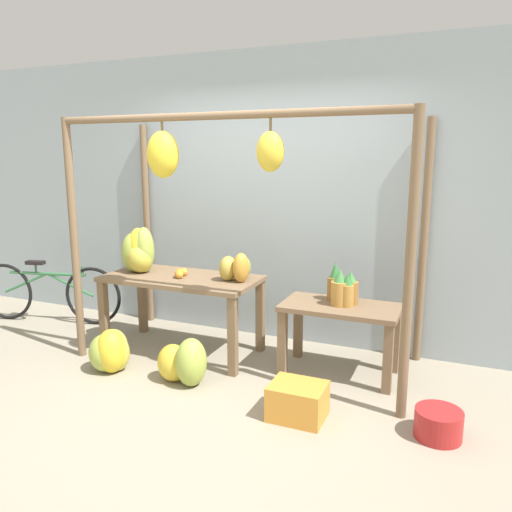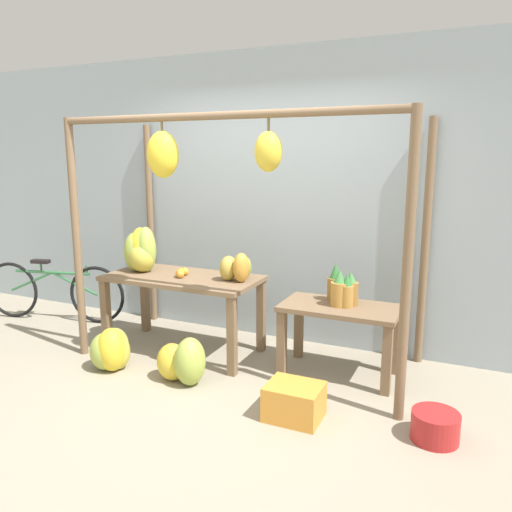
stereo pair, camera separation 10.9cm
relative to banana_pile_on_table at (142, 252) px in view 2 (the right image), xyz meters
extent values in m
plane|color=gray|center=(1.07, -0.85, -0.91)|extent=(20.00, 20.00, 0.00)
cube|color=#99A8B2|center=(1.07, 0.74, 0.49)|extent=(8.00, 0.08, 2.80)
cylinder|color=brown|center=(-0.36, -0.45, 0.15)|extent=(0.07, 0.07, 2.13)
cylinder|color=brown|center=(2.50, -0.45, 0.15)|extent=(0.07, 0.07, 2.13)
cylinder|color=brown|center=(-0.36, 0.65, 0.15)|extent=(0.07, 0.07, 2.13)
cylinder|color=brown|center=(2.50, 0.65, 0.15)|extent=(0.07, 0.07, 2.13)
cylinder|color=brown|center=(1.07, -0.45, 1.19)|extent=(2.86, 0.06, 0.06)
cylinder|color=brown|center=(0.59, -0.45, 1.12)|extent=(0.02, 0.02, 0.07)
ellipsoid|color=yellow|center=(0.59, -0.45, 0.91)|extent=(0.26, 0.23, 0.36)
cylinder|color=brown|center=(1.50, -0.45, 1.12)|extent=(0.02, 0.02, 0.09)
ellipsoid|color=gold|center=(1.50, -0.45, 0.93)|extent=(0.20, 0.18, 0.29)
cube|color=brown|center=(0.45, 0.00, -0.21)|extent=(1.43, 0.70, 0.04)
cube|color=brown|center=(-0.21, -0.30, -0.57)|extent=(0.07, 0.07, 0.68)
cube|color=brown|center=(1.11, -0.30, -0.57)|extent=(0.07, 0.07, 0.68)
cube|color=brown|center=(-0.21, 0.30, -0.57)|extent=(0.07, 0.07, 0.68)
cube|color=brown|center=(1.11, 0.30, -0.57)|extent=(0.07, 0.07, 0.68)
cube|color=brown|center=(1.92, 0.09, -0.33)|extent=(0.96, 0.52, 0.04)
cube|color=brown|center=(1.49, -0.13, -0.63)|extent=(0.07, 0.07, 0.56)
cube|color=brown|center=(2.35, -0.13, -0.63)|extent=(0.07, 0.07, 0.56)
cube|color=brown|center=(1.49, 0.30, -0.63)|extent=(0.07, 0.07, 0.56)
cube|color=brown|center=(2.35, 0.30, -0.63)|extent=(0.07, 0.07, 0.56)
ellipsoid|color=#9EB247|center=(0.05, 0.00, 0.03)|extent=(0.28, 0.28, 0.43)
ellipsoid|color=gold|center=(0.02, 0.02, -0.01)|extent=(0.23, 0.21, 0.35)
ellipsoid|color=yellow|center=(-0.01, 0.01, 0.02)|extent=(0.30, 0.31, 0.42)
ellipsoid|color=#9EB247|center=(-0.06, -0.02, 0.00)|extent=(0.25, 0.23, 0.38)
ellipsoid|color=gold|center=(0.01, -0.01, -0.04)|extent=(0.37, 0.37, 0.29)
sphere|color=orange|center=(0.48, -0.08, -0.15)|extent=(0.07, 0.07, 0.07)
sphere|color=orange|center=(0.44, -0.01, -0.15)|extent=(0.07, 0.07, 0.07)
sphere|color=orange|center=(0.46, 0.03, -0.15)|extent=(0.07, 0.07, 0.07)
sphere|color=orange|center=(0.46, -0.06, -0.15)|extent=(0.08, 0.08, 0.08)
cylinder|color=olive|center=(1.98, 0.15, -0.22)|extent=(0.13, 0.13, 0.19)
cone|color=#428442|center=(1.98, 0.15, -0.08)|extent=(0.09, 0.09, 0.09)
cylinder|color=#B27F38|center=(1.91, 0.07, -0.21)|extent=(0.14, 0.14, 0.20)
cone|color=#428442|center=(1.91, 0.07, -0.06)|extent=(0.10, 0.10, 0.11)
cylinder|color=#B27F38|center=(1.97, 0.07, -0.22)|extent=(0.11, 0.11, 0.18)
cone|color=#337538|center=(1.97, 0.07, -0.08)|extent=(0.08, 0.08, 0.10)
cylinder|color=olive|center=(1.83, 0.21, -0.21)|extent=(0.13, 0.13, 0.20)
cone|color=#337538|center=(1.83, 0.21, -0.05)|extent=(0.09, 0.09, 0.13)
ellipsoid|color=gold|center=(0.16, -0.60, -0.75)|extent=(0.26, 0.25, 0.32)
ellipsoid|color=yellow|center=(0.13, -0.59, -0.75)|extent=(0.22, 0.24, 0.32)
ellipsoid|color=gold|center=(0.06, -0.53, -0.75)|extent=(0.30, 0.31, 0.33)
ellipsoid|color=#9EB247|center=(0.07, -0.65, -0.75)|extent=(0.40, 0.39, 0.32)
ellipsoid|color=yellow|center=(0.14, -0.65, -0.72)|extent=(0.37, 0.37, 0.38)
ellipsoid|color=#9EB247|center=(0.89, -0.60, -0.71)|extent=(0.31, 0.33, 0.39)
ellipsoid|color=gold|center=(0.71, -0.58, -0.76)|extent=(0.31, 0.29, 0.31)
cube|color=orange|center=(1.83, -0.75, -0.79)|extent=(0.38, 0.31, 0.25)
cylinder|color=#AD2323|center=(2.75, -0.63, -0.82)|extent=(0.31, 0.31, 0.19)
torus|color=black|center=(-1.86, 0.04, -0.59)|extent=(0.63, 0.18, 0.64)
torus|color=black|center=(-0.84, 0.28, -0.59)|extent=(0.63, 0.18, 0.64)
cylinder|color=#337042|center=(-1.35, 0.16, -0.36)|extent=(0.87, 0.24, 0.03)
cylinder|color=#337042|center=(-1.61, 0.10, -0.48)|extent=(0.53, 0.15, 0.25)
cylinder|color=#337042|center=(-1.10, 0.22, -0.48)|extent=(0.53, 0.15, 0.25)
cylinder|color=#337042|center=(-1.48, 0.13, -0.31)|extent=(0.02, 0.02, 0.10)
cube|color=black|center=(-1.48, 0.13, -0.24)|extent=(0.21, 0.12, 0.04)
cylinder|color=#337042|center=(-0.95, 0.26, -0.31)|extent=(0.02, 0.02, 0.10)
ellipsoid|color=#93A33D|center=(0.99, 0.18, -0.09)|extent=(0.21, 0.20, 0.20)
ellipsoid|color=#B2993D|center=(0.91, 0.03, -0.08)|extent=(0.17, 0.19, 0.22)
ellipsoid|color=gold|center=(1.05, 0.01, -0.06)|extent=(0.18, 0.19, 0.26)
camera|label=1|loc=(2.81, -3.83, 0.90)|focal=35.00mm
camera|label=2|loc=(2.91, -3.79, 0.90)|focal=35.00mm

